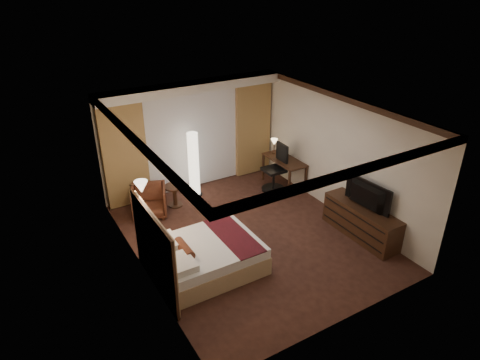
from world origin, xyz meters
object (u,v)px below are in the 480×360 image
side_table (175,196)px  television (364,194)px  armchair (149,200)px  desk (284,173)px  office_chair (274,168)px  bed (207,257)px  dresser (361,221)px  floor_lamp (194,165)px

side_table → television: television is taller
side_table → television: (2.79, -3.13, 0.74)m
armchair → desk: bearing=14.2°
office_chair → desk: bearing=9.6°
bed → dresser: size_ratio=1.08×
bed → office_chair: office_chair is taller
bed → armchair: (-0.23, 2.39, 0.10)m
desk → television: size_ratio=1.11×
desk → office_chair: 0.42m
desk → office_chair: size_ratio=1.02×
side_table → desk: desk is taller
floor_lamp → dresser: size_ratio=0.93×
side_table → desk: 2.81m
armchair → dresser: size_ratio=0.43×
desk → office_chair: office_chair is taller
floor_lamp → office_chair: bearing=-23.2°
bed → desk: bearing=32.2°
television → floor_lamp: bearing=29.1°
armchair → office_chair: size_ratio=0.63×
desk → dresser: 2.64m
side_table → floor_lamp: size_ratio=0.32×
armchair → desk: (3.42, -0.38, -0.01)m
desk → television: television is taller
office_chair → television: (0.37, -2.59, 0.40)m
desk → bed: bearing=-147.8°
armchair → side_table: (0.65, 0.10, -0.12)m
desk → television: (0.02, -2.64, 0.63)m
bed → desk: size_ratio=1.54×
bed → armchair: size_ratio=2.48×
dresser → side_table: bearing=132.0°
side_table → desk: bearing=-10.0°
bed → television: size_ratio=1.71×
armchair → desk: 3.44m
armchair → office_chair: (3.07, -0.43, 0.22)m
side_table → dresser: bearing=-48.0°
side_table → dresser: 4.21m
armchair → bed: bearing=-64.0°
side_table → floor_lamp: (0.62, 0.23, 0.56)m
floor_lamp → office_chair: 1.97m
dresser → bed: bearing=169.0°
bed → office_chair: bearing=34.5°
floor_lamp → television: 4.00m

